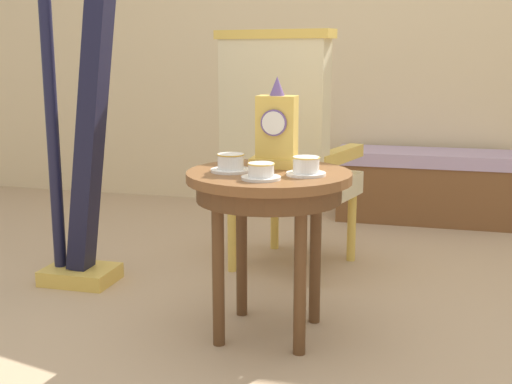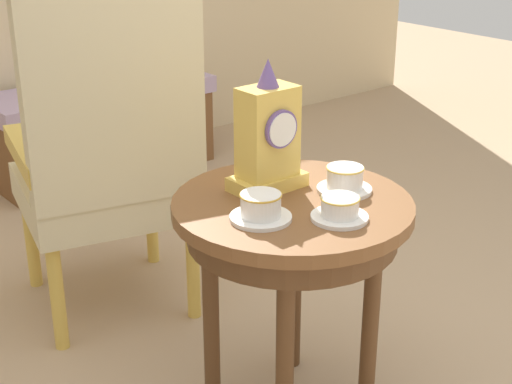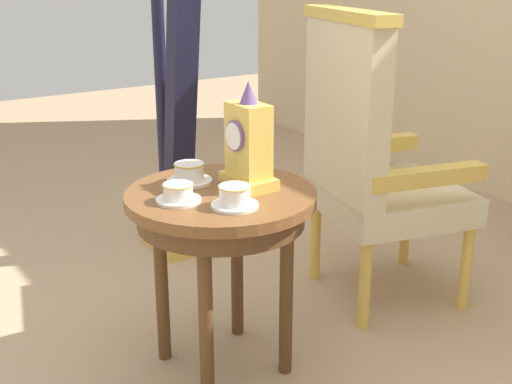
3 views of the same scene
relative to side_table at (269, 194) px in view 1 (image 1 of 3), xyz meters
The scene contains 9 objects.
ground_plane 0.54m from the side_table, behind, with size 10.00×10.00×0.00m, color tan.
side_table is the anchor object (origin of this frame).
teacup_left 0.18m from the side_table, 163.77° to the right, with size 0.15×0.15×0.07m.
teacup_right 0.19m from the side_table, 86.30° to the right, with size 0.14×0.14×0.06m.
teacup_center 0.19m from the side_table, 15.16° to the right, with size 0.14×0.14×0.07m.
mantel_clock 0.24m from the side_table, 87.67° to the left, with size 0.19×0.11×0.34m.
armchair 0.74m from the side_table, 98.38° to the left, with size 0.65×0.65×1.14m.
harp 1.01m from the side_table, 160.69° to the left, with size 0.40×0.24×1.72m.
window_bench 2.04m from the side_table, 75.18° to the left, with size 1.09×0.40×0.44m.
Camera 1 is at (0.64, -2.32, 1.05)m, focal length 47.33 mm.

